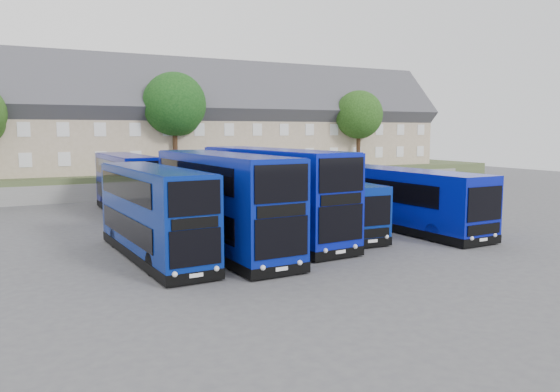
# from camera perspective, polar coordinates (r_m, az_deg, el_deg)

# --- Properties ---
(ground) EXTENTS (120.00, 120.00, 0.00)m
(ground) POSITION_cam_1_polar(r_m,az_deg,el_deg) (27.13, 0.58, -5.72)
(ground) COLOR #48484E
(ground) RESTS_ON ground
(retaining_wall) EXTENTS (70.00, 0.40, 1.50)m
(retaining_wall) POSITION_cam_1_polar(r_m,az_deg,el_deg) (49.28, -12.53, 0.69)
(retaining_wall) COLOR slate
(retaining_wall) RESTS_ON ground
(earth_bank) EXTENTS (80.00, 20.00, 2.00)m
(earth_bank) POSITION_cam_1_polar(r_m,az_deg,el_deg) (58.94, -15.01, 1.85)
(earth_bank) COLOR #47542F
(earth_bank) RESTS_ON ground
(terrace_row) EXTENTS (60.00, 10.40, 11.20)m
(terrace_row) POSITION_cam_1_polar(r_m,az_deg,el_deg) (55.59, -11.26, 7.44)
(terrace_row) COLOR tan
(terrace_row) RESTS_ON earth_bank
(dd_front_left) EXTENTS (2.93, 10.65, 4.19)m
(dd_front_left) POSITION_cam_1_polar(r_m,az_deg,el_deg) (25.86, -13.04, -1.89)
(dd_front_left) COLOR navy
(dd_front_left) RESTS_ON ground
(dd_front_mid) EXTENTS (3.16, 12.06, 4.76)m
(dd_front_mid) POSITION_cam_1_polar(r_m,az_deg,el_deg) (26.92, -6.05, -0.80)
(dd_front_mid) COLOR #071992
(dd_front_mid) RESTS_ON ground
(dd_front_right) EXTENTS (3.64, 12.40, 4.87)m
(dd_front_right) POSITION_cam_1_polar(r_m,az_deg,el_deg) (29.85, -0.72, 0.10)
(dd_front_right) COLOR #0915A6
(dd_front_right) RESTS_ON ground
(dd_rear_left) EXTENTS (2.56, 10.56, 4.18)m
(dd_rear_left) POSITION_cam_1_polar(r_m,az_deg,el_deg) (40.06, -15.75, 1.08)
(dd_rear_left) COLOR #070E82
(dd_rear_left) RESTS_ON ground
(dd_rear_right) EXTENTS (2.91, 9.94, 3.90)m
(dd_rear_right) POSITION_cam_1_polar(r_m,az_deg,el_deg) (41.07, -6.58, 1.23)
(dd_rear_right) COLOR #080899
(dd_rear_right) RESTS_ON ground
(coach_east_a) EXTENTS (2.92, 11.42, 3.09)m
(coach_east_a) POSITION_cam_1_polar(r_m,az_deg,el_deg) (32.39, 4.12, -0.96)
(coach_east_a) COLOR navy
(coach_east_a) RESTS_ON ground
(coach_east_b) EXTENTS (3.26, 13.28, 3.60)m
(coach_east_b) POSITION_cam_1_polar(r_m,az_deg,el_deg) (33.98, 12.12, -0.29)
(coach_east_b) COLOR #0913A6
(coach_east_b) RESTS_ON ground
(tree_mid) EXTENTS (5.76, 5.76, 9.18)m
(tree_mid) POSITION_cam_1_polar(r_m,az_deg,el_deg) (51.17, -10.85, 9.15)
(tree_mid) COLOR #382314
(tree_mid) RESTS_ON earth_bank
(tree_east) EXTENTS (5.12, 5.12, 8.16)m
(tree_east) POSITION_cam_1_polar(r_m,az_deg,el_deg) (59.55, 8.30, 8.21)
(tree_east) COLOR #382314
(tree_east) RESTS_ON earth_bank
(tree_far) EXTENTS (5.44, 5.44, 8.67)m
(tree_far) POSITION_cam_1_polar(r_m,az_deg,el_deg) (68.74, 9.01, 8.29)
(tree_far) COLOR #382314
(tree_far) RESTS_ON earth_bank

